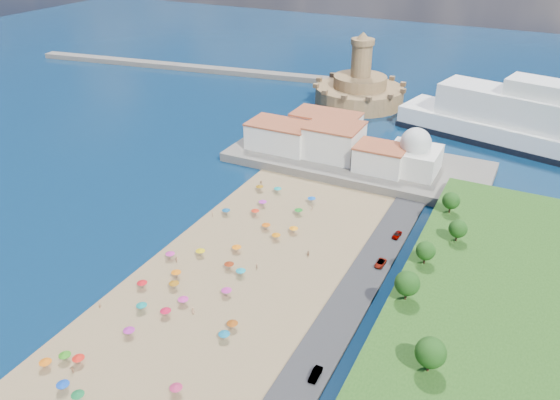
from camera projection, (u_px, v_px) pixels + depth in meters
The scene contains 11 objects.
ground at pixel (222, 266), 137.96m from camera, with size 700.00×700.00×0.00m, color #071938.
terrace at pixel (357, 162), 190.77m from camera, with size 90.00×36.00×3.00m, color #59544C.
jetty at pixel (335, 122), 227.11m from camera, with size 18.00×70.00×2.40m, color #59544C.
breakwater at pixel (199, 68), 301.02m from camera, with size 200.00×7.00×2.60m, color #59544C.
waterfront_buildings at pixel (323, 138), 193.38m from camera, with size 57.00×29.00×11.00m.
domed_building at pixel (414, 154), 177.78m from camera, with size 16.00×16.00×15.00m.
fortress at pixel (359, 90), 248.12m from camera, with size 40.00×40.00×32.40m.
beach_parasols at pixel (190, 286), 127.48m from camera, with size 30.81×111.15×2.20m.
beachgoers at pixel (205, 272), 134.05m from camera, with size 36.74×98.65×1.87m.
parked_cars at pixel (353, 310), 121.04m from camera, with size 2.25×81.59×1.40m.
hillside_trees at pixel (406, 322), 104.72m from camera, with size 14.82×105.13×7.49m.
Camera 1 is at (63.88, -94.84, 80.36)m, focal length 35.00 mm.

